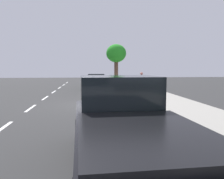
# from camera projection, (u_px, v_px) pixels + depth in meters

# --- Properties ---
(ground) EXTENTS (73.87, 73.87, 0.00)m
(ground) POSITION_uv_depth(u_px,v_px,m) (92.00, 104.00, 13.66)
(ground) COLOR #303030
(sidewalk) EXTENTS (4.35, 46.17, 0.14)m
(sidewalk) POSITION_uv_depth(u_px,v_px,m) (159.00, 102.00, 14.05)
(sidewalk) COLOR #9E9A90
(sidewalk) RESTS_ON ground
(curb_edge) EXTENTS (0.16, 46.17, 0.14)m
(curb_edge) POSITION_uv_depth(u_px,v_px,m) (121.00, 103.00, 13.83)
(curb_edge) COLOR gray
(curb_edge) RESTS_ON ground
(lane_stripe_centre) EXTENTS (0.14, 44.20, 0.01)m
(lane_stripe_centre) POSITION_uv_depth(u_px,v_px,m) (31.00, 108.00, 12.36)
(lane_stripe_centre) COLOR white
(lane_stripe_centre) RESTS_ON ground
(lane_stripe_bike_edge) EXTENTS (0.12, 46.17, 0.01)m
(lane_stripe_bike_edge) POSITION_uv_depth(u_px,v_px,m) (96.00, 104.00, 13.68)
(lane_stripe_bike_edge) COLOR white
(lane_stripe_bike_edge) RESTS_ON ground
(parked_pickup_black_second) EXTENTS (2.20, 5.38, 1.95)m
(parked_pickup_black_second) POSITION_uv_depth(u_px,v_px,m) (126.00, 130.00, 4.66)
(parked_pickup_black_second) COLOR black
(parked_pickup_black_second) RESTS_ON ground
(parked_sedan_green_mid) EXTENTS (2.01, 4.49, 1.52)m
(parked_sedan_green_mid) POSITION_uv_depth(u_px,v_px,m) (96.00, 81.00, 23.35)
(parked_sedan_green_mid) COLOR #1E512D
(parked_sedan_green_mid) RESTS_ON ground
(bicycle_at_curb) EXTENTS (1.71, 0.46, 0.73)m
(bicycle_at_curb) POSITION_uv_depth(u_px,v_px,m) (123.00, 110.00, 9.92)
(bicycle_at_curb) COLOR black
(bicycle_at_curb) RESTS_ON ground
(cyclist_with_backpack) EXTENTS (0.42, 0.62, 1.68)m
(cyclist_with_backpack) POSITION_uv_depth(u_px,v_px,m) (131.00, 95.00, 9.43)
(cyclist_with_backpack) COLOR #C6B284
(cyclist_with_backpack) RESTS_ON ground
(street_tree_mid_block) EXTENTS (2.24, 2.24, 4.60)m
(street_tree_mid_block) POSITION_uv_depth(u_px,v_px,m) (116.00, 54.00, 26.29)
(street_tree_mid_block) COLOR brown
(street_tree_mid_block) RESTS_ON sidewalk
(pedestrian_on_phone) EXTENTS (0.29, 0.61, 1.63)m
(pedestrian_on_phone) POSITION_uv_depth(u_px,v_px,m) (141.00, 81.00, 19.45)
(pedestrian_on_phone) COLOR black
(pedestrian_on_phone) RESTS_ON sidewalk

